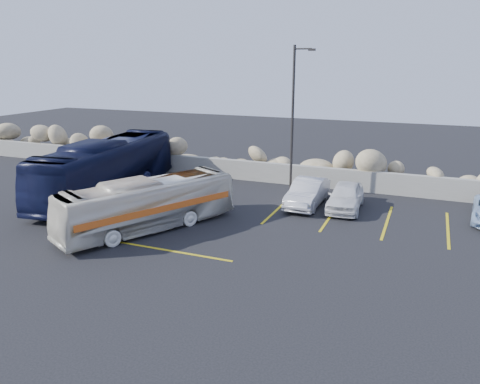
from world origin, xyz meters
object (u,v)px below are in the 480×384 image
at_px(lamppost, 294,118).
at_px(tour_coach, 107,168).
at_px(car_b, 307,193).
at_px(car_a, 346,196).
at_px(vintage_bus, 148,204).

xyz_separation_m(lamppost, tour_coach, (-9.45, -3.66, -2.74)).
xyz_separation_m(lamppost, car_b, (1.26, -1.40, -3.61)).
height_order(lamppost, car_a, lamppost).
bearing_deg(vintage_bus, tour_coach, 170.13).
relative_size(tour_coach, car_a, 2.81).
bearing_deg(vintage_bus, lamppost, 86.72).
height_order(car_a, car_b, car_b).
xyz_separation_m(vintage_bus, car_b, (5.62, 6.08, -0.46)).
height_order(lamppost, tour_coach, lamppost).
relative_size(lamppost, car_a, 2.02).
bearing_deg(car_a, lamppost, 155.58).
distance_m(vintage_bus, car_a, 9.77).
distance_m(lamppost, vintage_bus, 9.21).
xyz_separation_m(tour_coach, car_a, (12.63, 2.38, -0.88)).
bearing_deg(tour_coach, car_a, 4.69).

